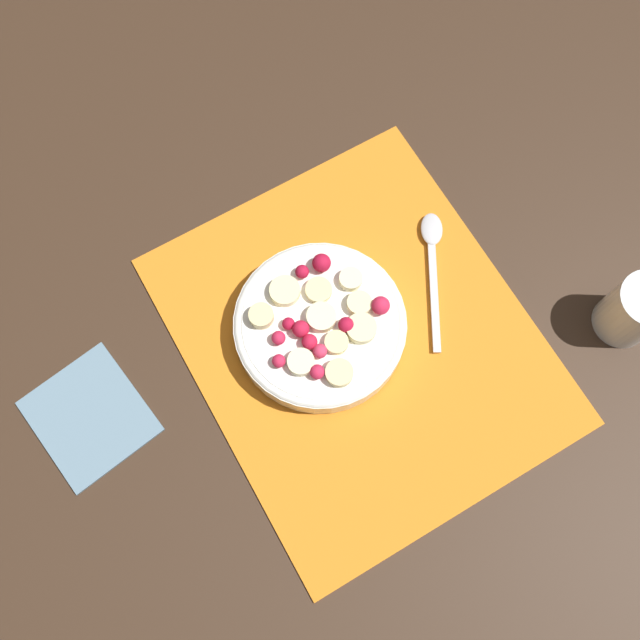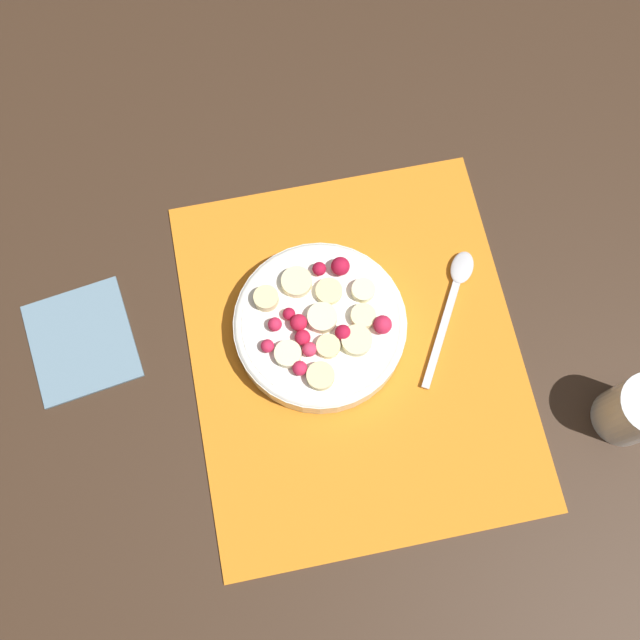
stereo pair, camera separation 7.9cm
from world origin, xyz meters
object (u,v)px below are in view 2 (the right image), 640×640
Objects in this scene: spoon at (455,291)px; napkin at (81,341)px; drinking_glass at (635,411)px; fruit_bowl at (320,325)px.

napkin is at bearing 116.43° from spoon.
drinking_glass is 0.63m from napkin.
fruit_bowl is 0.36m from drinking_glass.
spoon is 0.24m from drinking_glass.
spoon is 1.12× the size of napkin.
spoon is at bearing 95.55° from fruit_bowl.
napkin is (-0.03, -0.44, -0.01)m from spoon.
spoon is 0.44m from napkin.
spoon is at bearing 86.48° from napkin.
spoon is 1.92× the size of drinking_glass.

